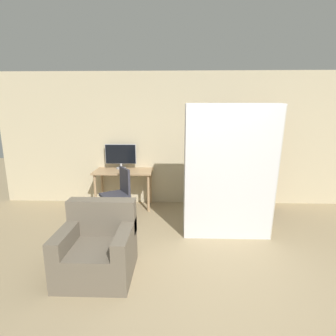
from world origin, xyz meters
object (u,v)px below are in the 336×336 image
(mattress_near, at_px, (230,174))
(mattress_far, at_px, (227,170))
(bookshelf, at_px, (249,163))
(monitor, at_px, (121,155))
(office_chair, at_px, (118,200))
(armchair, at_px, (98,248))

(mattress_near, relative_size, mattress_far, 1.00)
(mattress_far, bearing_deg, bookshelf, 60.88)
(bookshelf, relative_size, mattress_near, 0.90)
(monitor, bearing_deg, bookshelf, 0.16)
(monitor, relative_size, mattress_far, 0.31)
(office_chair, relative_size, mattress_near, 0.46)
(bookshelf, xyz_separation_m, mattress_near, (-0.67, -1.47, 0.12))
(armchair, bearing_deg, mattress_far, 34.57)
(mattress_near, height_order, armchair, mattress_near)
(bookshelf, distance_m, armchair, 3.46)
(monitor, bearing_deg, office_chair, -83.15)
(mattress_near, bearing_deg, armchair, -151.74)
(office_chair, distance_m, mattress_far, 1.97)
(bookshelf, height_order, mattress_far, mattress_far)
(armchair, bearing_deg, office_chair, 93.50)
(bookshelf, distance_m, mattress_far, 1.39)
(office_chair, bearing_deg, mattress_near, -18.11)
(bookshelf, bearing_deg, mattress_near, -114.57)
(office_chair, distance_m, armchair, 1.54)
(mattress_near, xyz_separation_m, mattress_far, (0.00, 0.26, -0.00))
(monitor, bearing_deg, mattress_far, -31.78)
(mattress_far, height_order, armchair, mattress_far)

